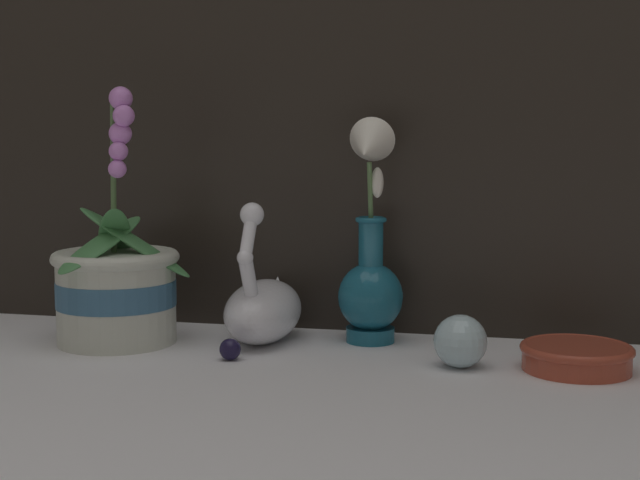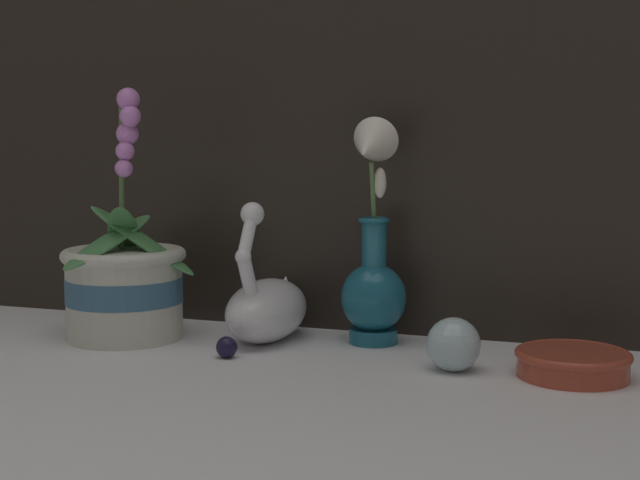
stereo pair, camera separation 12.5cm
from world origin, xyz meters
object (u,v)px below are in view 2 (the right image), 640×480
(orchid_potted_plant, at_px, (125,282))
(glass_sphere, at_px, (453,344))
(swan_figurine, at_px, (267,306))
(blue_vase, at_px, (373,263))
(amber_dish, at_px, (573,362))

(orchid_potted_plant, bearing_deg, glass_sphere, -3.77)
(swan_figurine, height_order, blue_vase, blue_vase)
(glass_sphere, distance_m, amber_dish, 0.15)
(swan_figurine, xyz_separation_m, amber_dish, (0.44, -0.07, -0.03))
(orchid_potted_plant, relative_size, swan_figurine, 1.77)
(orchid_potted_plant, distance_m, amber_dish, 0.65)
(swan_figurine, distance_m, blue_vase, 0.17)
(swan_figurine, bearing_deg, glass_sphere, -16.47)
(swan_figurine, relative_size, blue_vase, 0.64)
(orchid_potted_plant, xyz_separation_m, amber_dish, (0.65, -0.01, -0.06))
(amber_dish, bearing_deg, orchid_potted_plant, 178.73)
(blue_vase, xyz_separation_m, glass_sphere, (0.14, -0.12, -0.08))
(blue_vase, distance_m, amber_dish, 0.32)
(blue_vase, height_order, amber_dish, blue_vase)
(amber_dish, bearing_deg, blue_vase, 161.22)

